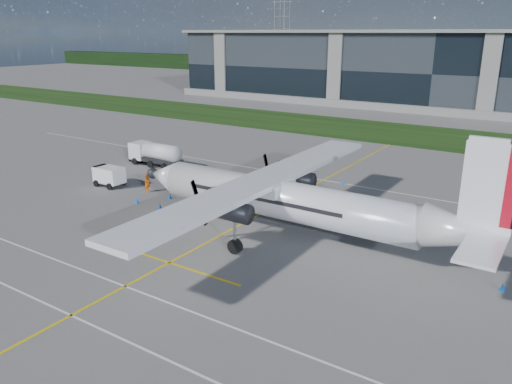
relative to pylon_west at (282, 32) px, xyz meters
name	(u,v)px	position (x,y,z in m)	size (l,w,h in m)	color
ground	(371,141)	(80.00, -110.00, -15.00)	(400.00, 400.00, 0.00)	slate
grass_strip	(390,132)	(80.00, -102.00, -14.98)	(400.00, 18.00, 0.04)	black
terminal_building	(445,71)	(80.00, -70.00, -7.50)	(120.00, 20.00, 15.00)	black
tree_line	(492,74)	(80.00, -10.00, -12.00)	(400.00, 6.00, 6.00)	black
pylon_west	(282,32)	(0.00, 0.00, 0.00)	(9.00, 4.60, 30.00)	gray
yellow_taxiway_centerline	(286,200)	(83.00, -140.00, -14.99)	(0.20, 70.00, 0.01)	yellow
white_lane_line	(39,300)	(80.00, -164.00, -14.99)	(90.00, 0.15, 0.01)	white
turboprop_aircraft	(296,180)	(88.10, -147.46, -10.33)	(30.05, 31.16, 9.35)	white
fuel_tanker_truck	(152,154)	(63.11, -137.28, -13.65)	(7.23, 2.35, 2.71)	silver
baggage_tug	(109,177)	(65.50, -145.93, -14.00)	(3.32, 1.99, 1.99)	white
ground_crew_person	(147,182)	(70.24, -145.27, -13.95)	(0.86, 0.61, 2.10)	#F25907
safety_cone_nose_port	(160,206)	(74.65, -148.20, -14.75)	(0.36, 0.36, 0.50)	blue
safety_cone_fwd	(137,200)	(71.79, -148.24, -14.75)	(0.36, 0.36, 0.50)	blue
safety_cone_stbdwing	(343,181)	(85.23, -132.05, -14.75)	(0.36, 0.36, 0.50)	blue
safety_cone_nose_stbd	(170,196)	(73.48, -145.60, -14.75)	(0.36, 0.36, 0.50)	blue
safety_cone_tail	(503,287)	(102.74, -147.67, -14.75)	(0.36, 0.36, 0.50)	blue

